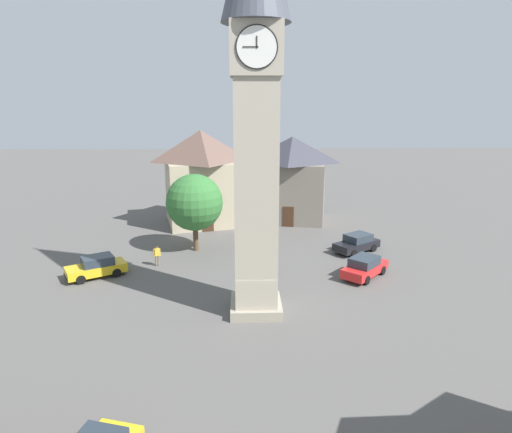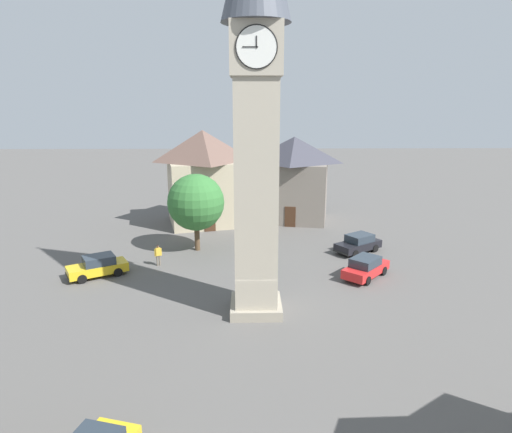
{
  "view_description": "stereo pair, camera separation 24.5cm",
  "coord_description": "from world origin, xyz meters",
  "px_view_note": "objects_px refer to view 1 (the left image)",
  "views": [
    {
      "loc": [
        0.7,
        24.28,
        12.09
      ],
      "look_at": [
        0.0,
        0.0,
        5.87
      ],
      "focal_mm": 30.85,
      "sensor_mm": 36.0,
      "label": 1
    },
    {
      "loc": [
        0.46,
        24.29,
        12.09
      ],
      "look_at": [
        0.0,
        0.0,
        5.87
      ],
      "focal_mm": 30.85,
      "sensor_mm": 36.0,
      "label": 2
    }
  ],
  "objects_px": {
    "clock_tower": "(256,71)",
    "pedestrian": "(157,253)",
    "car_blue_kerb": "(96,267)",
    "car_red_corner": "(357,243)",
    "building_terrace_right": "(202,177)",
    "car_silver_kerb": "(365,267)",
    "tree": "(194,203)",
    "building_shop_left": "(292,178)"
  },
  "relations": [
    {
      "from": "tree",
      "to": "building_shop_left",
      "type": "relative_size",
      "value": 0.74
    },
    {
      "from": "car_silver_kerb",
      "to": "clock_tower",
      "type": "bearing_deg",
      "value": 32.9
    },
    {
      "from": "pedestrian",
      "to": "building_terrace_right",
      "type": "xyz_separation_m",
      "value": [
        -2.37,
        -12.73,
        3.89
      ]
    },
    {
      "from": "car_red_corner",
      "to": "building_terrace_right",
      "type": "bearing_deg",
      "value": -35.47
    },
    {
      "from": "car_blue_kerb",
      "to": "building_terrace_right",
      "type": "bearing_deg",
      "value": -113.12
    },
    {
      "from": "clock_tower",
      "to": "tree",
      "type": "distance_m",
      "value": 15.73
    },
    {
      "from": "pedestrian",
      "to": "car_red_corner",
      "type": "bearing_deg",
      "value": -169.86
    },
    {
      "from": "car_blue_kerb",
      "to": "building_terrace_right",
      "type": "xyz_separation_m",
      "value": [
        -6.32,
        -14.8,
        4.14
      ]
    },
    {
      "from": "car_blue_kerb",
      "to": "tree",
      "type": "distance_m",
      "value": 9.35
    },
    {
      "from": "car_silver_kerb",
      "to": "building_terrace_right",
      "type": "relative_size",
      "value": 0.44
    },
    {
      "from": "pedestrian",
      "to": "car_blue_kerb",
      "type": "bearing_deg",
      "value": 27.66
    },
    {
      "from": "car_silver_kerb",
      "to": "pedestrian",
      "type": "xyz_separation_m",
      "value": [
        15.35,
        -2.64,
        0.25
      ]
    },
    {
      "from": "car_blue_kerb",
      "to": "car_silver_kerb",
      "type": "relative_size",
      "value": 1.06
    },
    {
      "from": "clock_tower",
      "to": "car_silver_kerb",
      "type": "relative_size",
      "value": 5.62
    },
    {
      "from": "clock_tower",
      "to": "building_shop_left",
      "type": "height_order",
      "value": "clock_tower"
    },
    {
      "from": "car_blue_kerb",
      "to": "building_terrace_right",
      "type": "relative_size",
      "value": 0.46
    },
    {
      "from": "car_red_corner",
      "to": "pedestrian",
      "type": "bearing_deg",
      "value": 10.14
    },
    {
      "from": "car_silver_kerb",
      "to": "building_shop_left",
      "type": "xyz_separation_m",
      "value": [
        3.58,
        -16.39,
        3.76
      ]
    },
    {
      "from": "clock_tower",
      "to": "pedestrian",
      "type": "distance_m",
      "value": 16.68
    },
    {
      "from": "clock_tower",
      "to": "pedestrian",
      "type": "height_order",
      "value": "clock_tower"
    },
    {
      "from": "car_blue_kerb",
      "to": "pedestrian",
      "type": "distance_m",
      "value": 4.46
    },
    {
      "from": "car_silver_kerb",
      "to": "car_red_corner",
      "type": "height_order",
      "value": "same"
    },
    {
      "from": "car_red_corner",
      "to": "building_shop_left",
      "type": "height_order",
      "value": "building_shop_left"
    },
    {
      "from": "clock_tower",
      "to": "car_silver_kerb",
      "type": "distance_m",
      "value": 16.11
    },
    {
      "from": "car_red_corner",
      "to": "building_terrace_right",
      "type": "distance_m",
      "value": 17.45
    },
    {
      "from": "clock_tower",
      "to": "building_shop_left",
      "type": "distance_m",
      "value": 23.86
    },
    {
      "from": "clock_tower",
      "to": "car_blue_kerb",
      "type": "bearing_deg",
      "value": -26.85
    },
    {
      "from": "building_shop_left",
      "to": "tree",
      "type": "bearing_deg",
      "value": 47.59
    },
    {
      "from": "tree",
      "to": "building_terrace_right",
      "type": "distance_m",
      "value": 9.07
    },
    {
      "from": "clock_tower",
      "to": "tree",
      "type": "bearing_deg",
      "value": -67.38
    },
    {
      "from": "pedestrian",
      "to": "building_shop_left",
      "type": "distance_m",
      "value": 18.43
    },
    {
      "from": "car_blue_kerb",
      "to": "tree",
      "type": "bearing_deg",
      "value": -138.6
    },
    {
      "from": "car_blue_kerb",
      "to": "building_shop_left",
      "type": "relative_size",
      "value": 0.5
    },
    {
      "from": "car_red_corner",
      "to": "building_terrace_right",
      "type": "height_order",
      "value": "building_terrace_right"
    },
    {
      "from": "clock_tower",
      "to": "building_terrace_right",
      "type": "bearing_deg",
      "value": -76.31
    },
    {
      "from": "car_red_corner",
      "to": "tree",
      "type": "bearing_deg",
      "value": -3.36
    },
    {
      "from": "pedestrian",
      "to": "clock_tower",
      "type": "bearing_deg",
      "value": 133.4
    },
    {
      "from": "tree",
      "to": "car_silver_kerb",
      "type": "bearing_deg",
      "value": 153.6
    },
    {
      "from": "pedestrian",
      "to": "building_terrace_right",
      "type": "height_order",
      "value": "building_terrace_right"
    },
    {
      "from": "car_red_corner",
      "to": "building_terrace_right",
      "type": "xyz_separation_m",
      "value": [
        13.81,
        -9.84,
        4.14
      ]
    },
    {
      "from": "car_silver_kerb",
      "to": "building_shop_left",
      "type": "height_order",
      "value": "building_shop_left"
    },
    {
      "from": "building_shop_left",
      "to": "building_terrace_right",
      "type": "xyz_separation_m",
      "value": [
        9.4,
        1.01,
        0.38
      ]
    }
  ]
}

